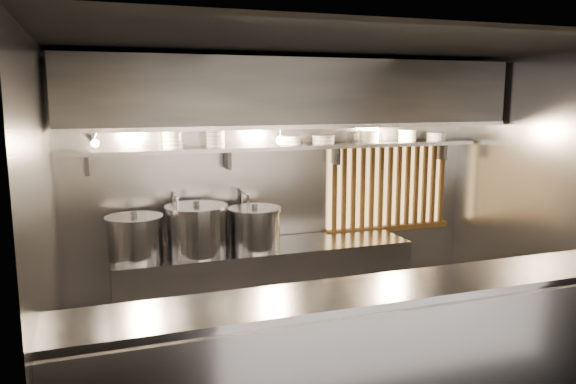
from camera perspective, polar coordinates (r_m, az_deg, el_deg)
floor at (r=5.16m, az=4.91°, el=-18.04°), size 4.50×4.50×0.00m
ceiling at (r=4.59m, az=5.43°, el=14.69°), size 4.50×4.50×0.00m
wall_back at (r=6.05m, az=-0.78°, el=0.19°), size 4.50×0.00×4.50m
wall_left at (r=4.28m, az=-23.51°, el=-4.61°), size 0.00×3.00×3.00m
wall_right at (r=5.96m, az=25.22°, el=-0.87°), size 0.00×3.00×3.00m
serving_counter at (r=4.15m, az=10.74°, el=-16.70°), size 4.50×0.56×1.13m
cooking_bench at (r=5.85m, az=-2.40°, el=-9.76°), size 3.00×0.70×0.90m
bowl_shelf at (r=5.82m, az=-0.22°, el=4.58°), size 4.40×0.34×0.04m
exhaust_hood at (r=5.59m, az=0.54°, el=9.96°), size 4.40×0.81×0.65m
wood_screen at (r=6.54m, az=10.21°, el=0.58°), size 1.56×0.09×1.04m
faucet_left at (r=5.67m, az=-11.41°, el=-1.59°), size 0.04×0.30×0.50m
faucet_right at (r=5.81m, az=-4.56°, el=-1.17°), size 0.04×0.30×0.50m
heat_lamp at (r=5.01m, az=-19.37°, el=5.37°), size 0.25×0.35×0.20m
pendant_bulb at (r=5.66m, az=-0.77°, el=5.28°), size 0.09×0.09×0.19m
stock_pot_left at (r=5.44m, az=-15.30°, el=-4.43°), size 0.66×0.66×0.44m
stock_pot_mid at (r=5.47m, az=-9.23°, el=-3.76°), size 0.63×0.63×0.51m
stock_pot_right at (r=5.60m, az=-3.39°, el=-3.65°), size 0.70×0.70×0.45m
bowl_stack_0 at (r=5.54m, az=-11.62°, el=5.22°), size 0.21×0.21×0.17m
bowl_stack_1 at (r=5.61m, az=-7.37°, el=5.39°), size 0.20×0.20×0.17m
bowl_stack_2 at (r=5.83m, az=0.33°, el=5.26°), size 0.22×0.22×0.09m
bowl_stack_3 at (r=5.96m, az=3.59°, el=5.33°), size 0.25×0.25×0.09m
bowl_stack_4 at (r=6.19m, az=8.22°, el=5.59°), size 0.23×0.23×0.13m
bowl_stack_5 at (r=6.43m, az=12.01°, el=5.63°), size 0.21×0.21×0.13m
bowl_stack_6 at (r=6.63m, az=14.80°, el=5.47°), size 0.22×0.22×0.09m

